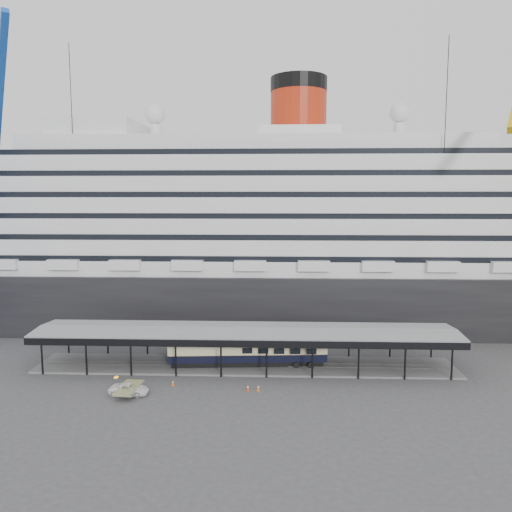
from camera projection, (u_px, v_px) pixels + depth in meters
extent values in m
plane|color=#3D3D40|center=(243.00, 380.00, 62.41)|extent=(200.00, 200.00, 0.00)
cube|color=black|center=(254.00, 292.00, 93.58)|extent=(130.00, 30.00, 10.00)
cylinder|color=#AF260E|center=(299.00, 115.00, 89.48)|extent=(10.00, 10.00, 9.00)
cylinder|color=black|center=(299.00, 85.00, 88.87)|extent=(10.10, 10.10, 2.50)
sphere|color=silver|center=(155.00, 114.00, 90.44)|extent=(3.60, 3.60, 3.60)
sphere|color=silver|center=(400.00, 113.00, 88.75)|extent=(3.60, 3.60, 3.60)
cube|color=slate|center=(246.00, 365.00, 67.35)|extent=(56.00, 8.00, 0.24)
cube|color=slate|center=(245.00, 366.00, 66.62)|extent=(54.00, 0.08, 0.10)
cube|color=slate|center=(246.00, 362.00, 68.05)|extent=(54.00, 0.08, 0.10)
cube|color=black|center=(243.00, 344.00, 62.38)|extent=(56.00, 0.18, 0.90)
cube|color=black|center=(247.00, 326.00, 71.31)|extent=(56.00, 0.18, 0.90)
cube|color=slate|center=(246.00, 329.00, 66.76)|extent=(56.00, 9.00, 0.24)
cube|color=blue|center=(0.00, 87.00, 75.02)|extent=(12.92, 17.86, 16.80)
cylinder|color=black|center=(75.00, 192.00, 82.35)|extent=(0.12, 0.12, 47.21)
cylinder|color=black|center=(442.00, 192.00, 78.57)|extent=(0.12, 0.12, 47.21)
imported|color=white|center=(129.00, 389.00, 57.66)|extent=(4.64, 2.33, 1.26)
cube|color=black|center=(248.00, 362.00, 67.29)|extent=(20.28, 3.78, 0.67)
cube|color=black|center=(248.00, 356.00, 67.19)|extent=(21.27, 4.23, 1.06)
cube|color=beige|center=(248.00, 348.00, 67.05)|extent=(21.27, 4.27, 1.25)
cube|color=black|center=(248.00, 342.00, 66.96)|extent=(21.27, 4.23, 0.38)
cube|color=orange|center=(173.00, 385.00, 60.47)|extent=(0.45, 0.45, 0.03)
cone|color=orange|center=(173.00, 383.00, 60.43)|extent=(0.37, 0.37, 0.67)
cylinder|color=white|center=(173.00, 382.00, 60.43)|extent=(0.21, 0.21, 0.13)
cube|color=#DF3E0C|center=(248.00, 390.00, 58.87)|extent=(0.47, 0.47, 0.03)
cone|color=#DF3E0C|center=(248.00, 387.00, 58.82)|extent=(0.39, 0.39, 0.73)
cylinder|color=white|center=(248.00, 387.00, 58.82)|extent=(0.23, 0.23, 0.14)
cube|color=orange|center=(258.00, 390.00, 58.88)|extent=(0.39, 0.39, 0.03)
cone|color=orange|center=(258.00, 388.00, 58.84)|extent=(0.33, 0.33, 0.68)
cylinder|color=white|center=(258.00, 387.00, 58.83)|extent=(0.22, 0.22, 0.13)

